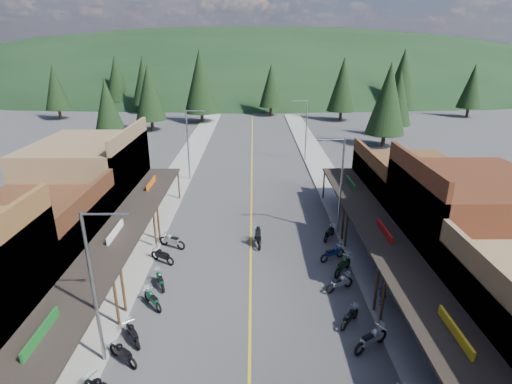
{
  "coord_description": "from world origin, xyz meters",
  "views": [
    {
      "loc": [
        0.22,
        -21.53,
        14.64
      ],
      "look_at": [
        0.42,
        9.88,
        3.0
      ],
      "focal_mm": 28.0,
      "sensor_mm": 36.0,
      "label": 1
    }
  ],
  "objects_px": {
    "streetlight_0": "(96,284)",
    "pine_4": "(343,84)",
    "shop_east_3": "(407,191)",
    "bike_west_10": "(172,240)",
    "rider_on_bike": "(258,237)",
    "shop_west_3": "(92,181)",
    "pine_7": "(117,78)",
    "shop_east_2": "(464,228)",
    "pine_5": "(402,76)",
    "pine_1": "(144,80)",
    "bike_west_6": "(133,333)",
    "pine_10": "(149,92)",
    "streetlight_3": "(305,128)",
    "pine_2": "(200,81)",
    "bike_west_5": "(123,353)",
    "pine_3": "(271,85)",
    "bike_east_7": "(340,282)",
    "bike_west_8": "(160,279)",
    "pine_11": "(388,99)",
    "bike_west_7": "(152,299)",
    "streetlight_1": "(189,142)",
    "bike_east_8": "(343,265)",
    "pine_9": "(398,98)",
    "pine_8": "(107,105)",
    "pedestrian_east_b": "(340,197)",
    "bike_east_9": "(333,252)",
    "bike_east_5": "(371,338)",
    "pine_6": "(472,86)",
    "streetlight_2": "(339,183)",
    "bike_west_9": "(162,255)",
    "bike_east_10": "(329,232)",
    "pedestrian_east_a": "(383,290)"
  },
  "relations": [
    {
      "from": "bike_west_8",
      "to": "bike_east_8",
      "type": "relative_size",
      "value": 0.86
    },
    {
      "from": "bike_west_9",
      "to": "bike_west_10",
      "type": "distance_m",
      "value": 2.27
    },
    {
      "from": "bike_west_10",
      "to": "pine_9",
      "type": "bearing_deg",
      "value": -10.48
    },
    {
      "from": "streetlight_0",
      "to": "bike_east_7",
      "type": "distance_m",
      "value": 14.48
    },
    {
      "from": "shop_east_3",
      "to": "pine_4",
      "type": "height_order",
      "value": "pine_4"
    },
    {
      "from": "bike_west_5",
      "to": "pine_1",
      "type": "bearing_deg",
      "value": 50.69
    },
    {
      "from": "bike_east_8",
      "to": "pedestrian_east_a",
      "type": "xyz_separation_m",
      "value": [
        1.56,
        -3.62,
        0.44
      ]
    },
    {
      "from": "shop_west_3",
      "to": "pine_7",
      "type": "xyz_separation_m",
      "value": [
        -18.22,
        64.7,
        3.72
      ]
    },
    {
      "from": "shop_west_3",
      "to": "bike_east_5",
      "type": "relative_size",
      "value": 4.78
    },
    {
      "from": "streetlight_1",
      "to": "pine_5",
      "type": "bearing_deg",
      "value": 50.68
    },
    {
      "from": "pine_3",
      "to": "pine_10",
      "type": "height_order",
      "value": "pine_10"
    },
    {
      "from": "streetlight_2",
      "to": "pine_6",
      "type": "bearing_deg",
      "value": 55.11
    },
    {
      "from": "bike_west_8",
      "to": "pine_5",
      "type": "bearing_deg",
      "value": 35.7
    },
    {
      "from": "streetlight_2",
      "to": "bike_west_9",
      "type": "xyz_separation_m",
      "value": [
        -13.24,
        -4.51,
        -3.86
      ]
    },
    {
      "from": "streetlight_3",
      "to": "pedestrian_east_b",
      "type": "distance_m",
      "value": 16.46
    },
    {
      "from": "shop_west_3",
      "to": "pine_10",
      "type": "distance_m",
      "value": 39.07
    },
    {
      "from": "pine_9",
      "to": "pine_11",
      "type": "bearing_deg",
      "value": -119.74
    },
    {
      "from": "shop_east_2",
      "to": "bike_west_8",
      "type": "xyz_separation_m",
      "value": [
        -19.55,
        -1.25,
        -2.97
      ]
    },
    {
      "from": "bike_west_10",
      "to": "bike_west_7",
      "type": "bearing_deg",
      "value": -151.18
    },
    {
      "from": "bike_east_7",
      "to": "pedestrian_east_b",
      "type": "bearing_deg",
      "value": 140.55
    },
    {
      "from": "pine_8",
      "to": "bike_west_7",
      "type": "bearing_deg",
      "value": -68.69
    },
    {
      "from": "streetlight_1",
      "to": "bike_east_9",
      "type": "height_order",
      "value": "streetlight_1"
    },
    {
      "from": "streetlight_3",
      "to": "bike_east_9",
      "type": "xyz_separation_m",
      "value": [
        -1.06,
        -26.21,
        -3.86
      ]
    },
    {
      "from": "streetlight_2",
      "to": "pine_1",
      "type": "relative_size",
      "value": 0.64
    },
    {
      "from": "pine_5",
      "to": "pedestrian_east_b",
      "type": "height_order",
      "value": "pine_5"
    },
    {
      "from": "streetlight_0",
      "to": "bike_west_6",
      "type": "bearing_deg",
      "value": 58.61
    },
    {
      "from": "shop_west_3",
      "to": "bike_east_8",
      "type": "bearing_deg",
      "value": -24.88
    },
    {
      "from": "pine_11",
      "to": "bike_west_7",
      "type": "relative_size",
      "value": 6.21
    },
    {
      "from": "pine_2",
      "to": "pine_3",
      "type": "xyz_separation_m",
      "value": [
        14.0,
        8.0,
        -1.51
      ]
    },
    {
      "from": "pine_2",
      "to": "bike_west_5",
      "type": "relative_size",
      "value": 6.87
    },
    {
      "from": "bike_west_9",
      "to": "bike_east_8",
      "type": "relative_size",
      "value": 0.94
    },
    {
      "from": "streetlight_0",
      "to": "pine_8",
      "type": "xyz_separation_m",
      "value": [
        -15.05,
        46.0,
        1.52
      ]
    },
    {
      "from": "streetlight_0",
      "to": "pine_2",
      "type": "height_order",
      "value": "pine_2"
    },
    {
      "from": "pine_8",
      "to": "bike_west_10",
      "type": "xyz_separation_m",
      "value": [
        15.99,
        -34.25,
        -5.33
      ]
    },
    {
      "from": "bike_west_9",
      "to": "bike_west_8",
      "type": "bearing_deg",
      "value": -137.74
    },
    {
      "from": "shop_west_3",
      "to": "pine_6",
      "type": "relative_size",
      "value": 0.99
    },
    {
      "from": "pine_10",
      "to": "rider_on_bike",
      "type": "xyz_separation_m",
      "value": [
        18.55,
        -43.9,
        -6.1
      ]
    },
    {
      "from": "shop_east_2",
      "to": "rider_on_bike",
      "type": "distance_m",
      "value": 14.23
    },
    {
      "from": "pine_10",
      "to": "streetlight_3",
      "type": "bearing_deg",
      "value": -38.71
    },
    {
      "from": "bike_west_10",
      "to": "rider_on_bike",
      "type": "relative_size",
      "value": 0.98
    },
    {
      "from": "pine_4",
      "to": "pine_9",
      "type": "relative_size",
      "value": 1.16
    },
    {
      "from": "streetlight_0",
      "to": "pine_4",
      "type": "bearing_deg",
      "value": 69.29
    },
    {
      "from": "shop_east_2",
      "to": "pine_5",
      "type": "distance_m",
      "value": 73.29
    },
    {
      "from": "bike_east_7",
      "to": "bike_east_10",
      "type": "relative_size",
      "value": 1.01
    },
    {
      "from": "bike_west_10",
      "to": "bike_east_9",
      "type": "distance_m",
      "value": 12.06
    },
    {
      "from": "shop_east_2",
      "to": "bike_east_8",
      "type": "relative_size",
      "value": 4.85
    },
    {
      "from": "shop_east_2",
      "to": "pine_1",
      "type": "height_order",
      "value": "pine_1"
    },
    {
      "from": "bike_west_6",
      "to": "shop_east_2",
      "type": "bearing_deg",
      "value": -16.48
    },
    {
      "from": "pine_4",
      "to": "bike_east_7",
      "type": "xyz_separation_m",
      "value": [
        -12.36,
        -60.0,
        -6.66
      ]
    },
    {
      "from": "pine_10",
      "to": "bike_west_5",
      "type": "height_order",
      "value": "pine_10"
    }
  ]
}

